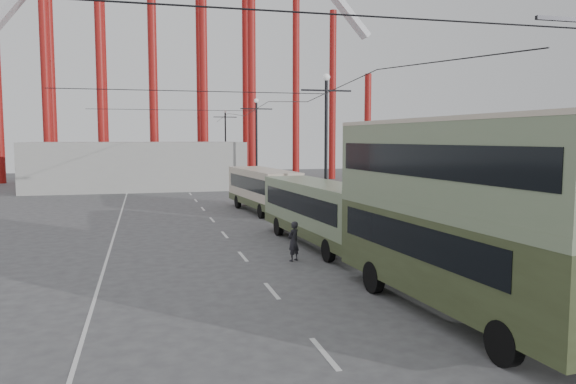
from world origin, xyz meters
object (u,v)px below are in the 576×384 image
object	(u,v)px
double_decker_bus	(461,207)
pedestrian	(294,241)
single_decker_green	(321,210)
single_decker_cream	(263,188)

from	to	relation	value
double_decker_bus	pedestrian	bearing A→B (deg)	104.20
single_decker_green	double_decker_bus	bearing A→B (deg)	-91.54
single_decker_green	single_decker_cream	world-z (taller)	single_decker_green
single_decker_green	pedestrian	bearing A→B (deg)	-129.35
double_decker_bus	pedestrian	distance (m)	9.46
double_decker_bus	single_decker_green	world-z (taller)	double_decker_bus
single_decker_green	single_decker_cream	bearing A→B (deg)	86.44
single_decker_green	pedestrian	size ratio (longest dim) A/B	6.46
single_decker_cream	pedestrian	bearing A→B (deg)	-103.14
double_decker_bus	pedestrian	xyz separation A→B (m)	(-2.87, 8.67, -2.48)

